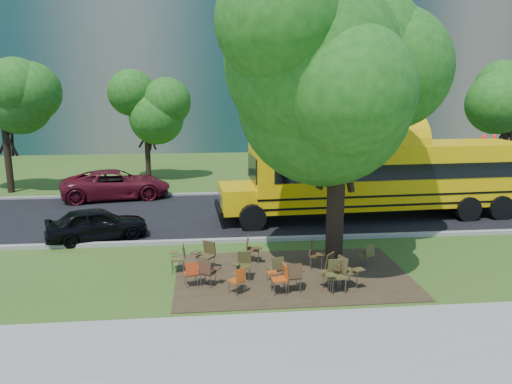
{
  "coord_description": "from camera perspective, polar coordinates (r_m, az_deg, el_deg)",
  "views": [
    {
      "loc": [
        -1.56,
        -14.56,
        5.66
      ],
      "look_at": [
        0.29,
        3.28,
        1.81
      ],
      "focal_mm": 35.0,
      "sensor_mm": 36.0,
      "label": 1
    }
  ],
  "objects": [
    {
      "name": "chair_0",
      "position": [
        14.47,
        -7.34,
        -8.98
      ],
      "size": [
        0.53,
        0.55,
        0.78
      ],
      "rotation": [
        0.0,
        0.0,
        0.22
      ],
      "color": "#BD3A14",
      "rests_on": "ground"
    },
    {
      "name": "kerb_near",
      "position": [
        18.5,
        -0.81,
        -5.49
      ],
      "size": [
        80.0,
        0.25,
        0.14
      ],
      "primitive_type": "cube",
      "color": "gray",
      "rests_on": "ground"
    },
    {
      "name": "chair_4",
      "position": [
        14.02,
        4.37,
        -9.33
      ],
      "size": [
        0.59,
        0.59,
        0.88
      ],
      "rotation": [
        0.0,
        0.0,
        0.14
      ],
      "color": "#4B311B",
      "rests_on": "ground"
    },
    {
      "name": "asphalt_road",
      "position": [
        22.34,
        -1.73,
        -2.52
      ],
      "size": [
        80.0,
        8.0,
        0.04
      ],
      "primitive_type": "cube",
      "color": "black",
      "rests_on": "ground"
    },
    {
      "name": "chair_9",
      "position": [
        15.62,
        -5.72,
        -6.94
      ],
      "size": [
        0.8,
        0.63,
        0.94
      ],
      "rotation": [
        0.0,
        0.0,
        2.51
      ],
      "color": "#4A3E20",
      "rests_on": "ground"
    },
    {
      "name": "dirt_patch",
      "position": [
        15.37,
        4.15,
        -9.48
      ],
      "size": [
        7.0,
        4.5,
        0.03
      ],
      "primitive_type": "cube",
      "color": "#382819",
      "rests_on": "ground"
    },
    {
      "name": "chair_15",
      "position": [
        14.63,
        8.83,
        -8.37
      ],
      "size": [
        0.64,
        0.81,
        0.94
      ],
      "rotation": [
        0.0,
        0.0,
        4.0
      ],
      "color": "#3D2B15",
      "rests_on": "ground"
    },
    {
      "name": "bg_tree_0",
      "position": [
        29.49,
        -26.98,
        8.69
      ],
      "size": [
        5.2,
        5.2,
        7.18
      ],
      "color": "black",
      "rests_on": "ground"
    },
    {
      "name": "chair_6",
      "position": [
        14.35,
        8.69,
        -9.17
      ],
      "size": [
        0.64,
        0.53,
        0.79
      ],
      "rotation": [
        0.0,
        0.0,
        2.06
      ],
      "color": "brown",
      "rests_on": "ground"
    },
    {
      "name": "chair_1",
      "position": [
        14.42,
        -5.54,
        -8.92
      ],
      "size": [
        0.67,
        0.52,
        0.81
      ],
      "rotation": [
        0.0,
        0.0,
        -0.46
      ],
      "color": "#482919",
      "rests_on": "ground"
    },
    {
      "name": "sidewalk",
      "position": [
        11.21,
        3.05,
        -18.12
      ],
      "size": [
        60.0,
        4.0,
        0.04
      ],
      "primitive_type": "cube",
      "color": "gray",
      "rests_on": "ground"
    },
    {
      "name": "building_right",
      "position": [
        58.85,
        20.94,
        18.02
      ],
      "size": [
        30.0,
        16.0,
        25.0
      ],
      "primitive_type": "cube",
      "color": "slate",
      "rests_on": "ground"
    },
    {
      "name": "black_car",
      "position": [
        19.46,
        -17.73,
        -3.49
      ],
      "size": [
        3.92,
        2.51,
        1.24
      ],
      "primitive_type": "imported",
      "rotation": [
        0.0,
        0.0,
        1.88
      ],
      "color": "black",
      "rests_on": "ground"
    },
    {
      "name": "bg_tree_4",
      "position": [
        32.71,
        26.87,
        8.51
      ],
      "size": [
        5.0,
        5.0,
        6.85
      ],
      "color": "black",
      "rests_on": "ground"
    },
    {
      "name": "chair_13",
      "position": [
        16.19,
        12.64,
        -6.82
      ],
      "size": [
        0.53,
        0.66,
        0.8
      ],
      "rotation": [
        0.0,
        0.0,
        0.54
      ],
      "color": "#4C4621",
      "rests_on": "ground"
    },
    {
      "name": "chair_8",
      "position": [
        15.59,
        -8.73,
        -7.19
      ],
      "size": [
        0.51,
        0.57,
        0.88
      ],
      "rotation": [
        0.0,
        0.0,
        1.57
      ],
      "color": "brown",
      "rests_on": "ground"
    },
    {
      "name": "ground",
      "position": [
        15.7,
        0.19,
        -9.02
      ],
      "size": [
        160.0,
        160.0,
        0.0
      ],
      "primitive_type": "plane",
      "color": "#2E541A",
      "rests_on": "ground"
    },
    {
      "name": "chair_7",
      "position": [
        14.42,
        10.34,
        -8.65
      ],
      "size": [
        0.73,
        0.66,
        0.97
      ],
      "rotation": [
        0.0,
        0.0,
        -1.24
      ],
      "color": "#4A3F20",
      "rests_on": "ground"
    },
    {
      "name": "chair_5",
      "position": [
        14.18,
        9.1,
        -9.09
      ],
      "size": [
        0.61,
        0.58,
        0.92
      ],
      "rotation": [
        0.0,
        0.0,
        3.22
      ],
      "color": "#4A4620",
      "rests_on": "ground"
    },
    {
      "name": "main_tree",
      "position": [
        15.59,
        9.51,
        11.44
      ],
      "size": [
        7.2,
        7.2,
        9.14
      ],
      "color": "black",
      "rests_on": "ground"
    },
    {
      "name": "chair_2",
      "position": [
        13.9,
        -2.05,
        -9.81
      ],
      "size": [
        0.52,
        0.65,
        0.77
      ],
      "rotation": [
        0.0,
        0.0,
        0.69
      ],
      "color": "#BA4913",
      "rests_on": "ground"
    },
    {
      "name": "bg_tree_2",
      "position": [
        30.79,
        -12.49,
        9.13
      ],
      "size": [
        4.8,
        4.8,
        6.62
      ],
      "color": "black",
      "rests_on": "ground"
    },
    {
      "name": "kerb_far",
      "position": [
        26.31,
        -2.39,
        -0.17
      ],
      "size": [
        80.0,
        0.25,
        0.14
      ],
      "primitive_type": "cube",
      "color": "gray",
      "rests_on": "ground"
    },
    {
      "name": "school_bus",
      "position": [
        22.29,
        14.48,
        1.9
      ],
      "size": [
        13.28,
        3.61,
        3.21
      ],
      "rotation": [
        0.0,
        0.0,
        0.05
      ],
      "color": "#F2B807",
      "rests_on": "ground"
    },
    {
      "name": "building_main",
      "position": [
        51.25,
        -13.78,
        17.76
      ],
      "size": [
        38.0,
        16.0,
        22.0
      ],
      "primitive_type": "cube",
      "color": "slate",
      "rests_on": "ground"
    },
    {
      "name": "bg_car_red",
      "position": [
        26.22,
        -15.68,
        0.84
      ],
      "size": [
        5.69,
        3.34,
        1.49
      ],
      "primitive_type": "imported",
      "rotation": [
        0.0,
        0.0,
        1.74
      ],
      "color": "#560E1B",
      "rests_on": "ground"
    },
    {
      "name": "chair_12",
      "position": [
        15.77,
        6.75,
        -6.88
      ],
      "size": [
        0.55,
        0.7,
        0.9
      ],
      "rotation": [
        0.0,
        0.0,
        4.39
      ],
      "color": "#4E351C",
      "rests_on": "ground"
    },
    {
      "name": "chair_3",
      "position": [
        14.86,
        -1.47,
        -8.11
      ],
      "size": [
        0.62,
        0.5,
        0.85
      ],
      "rotation": [
        0.0,
        0.0,
        2.97
      ],
      "color": "#43401D",
      "rests_on": "ground"
    },
    {
      "name": "chair_11",
      "position": [
        14.62,
        2.37,
        -8.51
      ],
      "size": [
        0.57,
        0.64,
        0.83
      ],
      "rotation": [
        0.0,
        0.0,
        0.36
      ],
      "color": "#4C4321",
      "rests_on": "ground"
    },
    {
      "name": "chair_10",
      "position": [
        16.24,
        -0.53,
        -6.3
      ],
      "size": [
        0.51,
        0.59,
        0.86
      ],
      "rotation": [
        0.0,
        0.0,
        -1.65
      ],
      "color": "#4D331B",
      "rests_on": "ground"
    },
    {
      "name": "chair_14",
      "position": [
        13.91,
        2.81,
        -9.52
      ],
      "size": [
        0.56,
        0.58,
        0.87
      ],
      "rotation": [
        0.0,
        0.0,
        1.68
      ],
      "color": "#B94613",
      "rests_on": "ground"
    },
    {
      "name": "bg_tree_3",
      "position": [
        30.13,
        12.8,
        10.61
      ],
      "size": [
        5.6,
        5.6,
        7.84
      ],
      "color": "black",
      "rests_on": "ground"
    }
  ]
}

